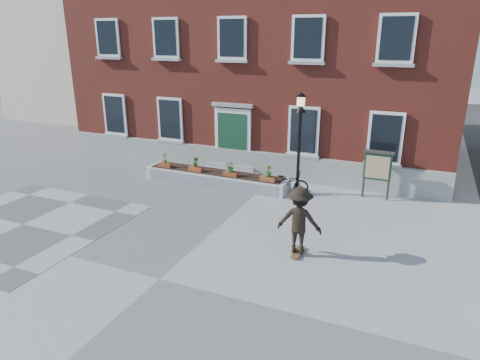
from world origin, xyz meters
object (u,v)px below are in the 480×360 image
at_px(bicycle, 287,181).
at_px(lamp_post, 300,130).
at_px(skateboarder, 299,220).
at_px(notice_board, 378,167).

bearing_deg(bicycle, lamp_post, -73.32).
bearing_deg(bicycle, skateboarder, -160.67).
distance_m(bicycle, lamp_post, 2.12).
bearing_deg(lamp_post, bicycle, -161.37).
bearing_deg(lamp_post, notice_board, 11.41).
relative_size(notice_board, skateboarder, 0.93).
bearing_deg(bicycle, notice_board, -79.68).
distance_m(bicycle, notice_board, 3.44).
bearing_deg(skateboarder, bicycle, 111.28).
bearing_deg(notice_board, skateboarder, -104.93).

